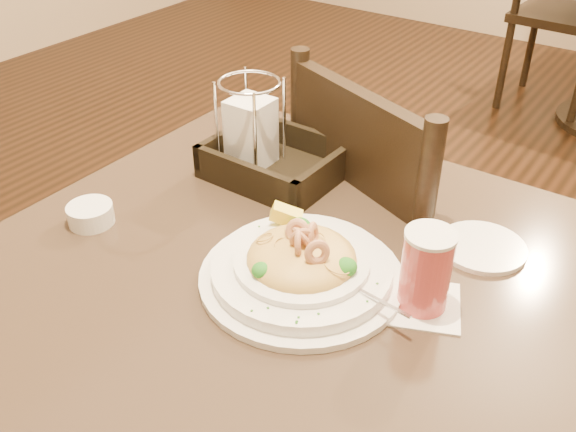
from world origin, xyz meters
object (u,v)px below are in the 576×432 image
Objects in this scene: pasta_bowl at (302,265)px; butter_ramekin at (91,214)px; dining_chair_near at (396,259)px; dining_chair_far at (564,7)px; side_plate at (482,247)px; napkin_caddy at (251,133)px; main_table at (281,373)px; drink_glass at (426,271)px; bread_basket at (275,164)px.

butter_ramekin is at bearing -168.28° from pasta_bowl.
dining_chair_far is at bearing -61.98° from dining_chair_near.
side_plate is at bearing 49.76° from pasta_bowl.
dining_chair_near is 2.14m from dining_chair_far.
butter_ramekin is at bearing 90.27° from dining_chair_far.
butter_ramekin is (-0.37, -0.08, -0.01)m from pasta_bowl.
main_table is at bearing -44.15° from napkin_caddy.
drink_glass is (0.21, 0.04, 0.29)m from main_table.
butter_ramekin is (-0.10, -2.62, 0.25)m from dining_chair_far.
drink_glass reaches higher than side_plate.
dining_chair_far reaches higher than side_plate.
dining_chair_near is at bearing 55.70° from butter_ramekin.
main_table is 6.61× the size of side_plate.
dining_chair_far is 2.35m from napkin_caddy.
pasta_bowl reaches higher than main_table.
main_table is 11.99× the size of butter_ramekin.
main_table is 2.72× the size of pasta_bowl.
bread_basket reaches higher than butter_ramekin.
dining_chair_far is (-0.23, 2.13, 0.00)m from dining_chair_near.
side_plate is 1.81× the size of butter_ramekin.
bread_basket is 0.40m from side_plate.
butter_ramekin is (-0.33, -0.49, 0.25)m from dining_chair_near.
pasta_bowl is at bearing -130.24° from side_plate.
dining_chair_near is 0.43m from napkin_caddy.
butter_ramekin is (-0.16, -0.30, -0.01)m from bread_basket.
main_table is 5.02× the size of napkin_caddy.
napkin_caddy is at bearing 135.85° from main_table.
pasta_bowl is 4.41× the size of butter_ramekin.
side_plate is at bearing 0.96° from napkin_caddy.
dining_chair_far is at bearing 101.07° from side_plate.
napkin_caddy is at bearing 158.73° from drink_glass.
dining_chair_near is 6.83× the size of side_plate.
side_plate is (0.19, 0.22, -0.02)m from pasta_bowl.
drink_glass is 1.04× the size of side_plate.
dining_chair_far is 6.60× the size of drink_glass.
dining_chair_far reaches higher than napkin_caddy.
napkin_caddy is (-0.22, -0.20, 0.31)m from dining_chair_near.
main_table is at bearing 97.48° from dining_chair_far.
drink_glass is 1.88× the size of butter_ramekin.
dining_chair_near is 0.37m from bread_basket.
main_table is 0.43m from napkin_caddy.
bread_basket is 0.07m from napkin_caddy.
pasta_bowl reaches higher than bread_basket.
butter_ramekin is (-0.53, -0.13, -0.04)m from drink_glass.
bread_basket is (-0.18, -0.19, 0.26)m from dining_chair_near.
pasta_bowl is (0.27, -2.55, 0.27)m from dining_chair_far.
bread_basket is (-0.21, 0.23, -0.00)m from pasta_bowl.
pasta_bowl is 0.31m from bread_basket.
dining_chair_far reaches higher than drink_glass.
pasta_bowl is 1.42× the size of bread_basket.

